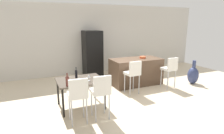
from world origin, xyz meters
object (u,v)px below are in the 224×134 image
dining_chair_near (78,94)px  wine_glass_left (89,76)px  wine_bottle_middle (76,74)px  wine_bottle_inner (67,81)px  fruit_bowl (143,57)px  bar_chair_left (133,72)px  bar_chair_middle (170,68)px  dining_chair_far (101,90)px  refrigerator (92,53)px  kitchen_island (136,71)px  floor_vase (193,75)px  dining_table (80,82)px  potted_plant (141,62)px

dining_chair_near → wine_glass_left: dining_chair_near is taller
wine_bottle_middle → wine_bottle_inner: bearing=-120.8°
fruit_bowl → bar_chair_left: bearing=-136.2°
bar_chair_middle → wine_bottle_inner: 3.54m
dining_chair_far → refrigerator: size_ratio=0.57×
dining_chair_far → refrigerator: 3.80m
kitchen_island → bar_chair_left: 1.04m
wine_bottle_inner → wine_bottle_middle: wine_bottle_inner is taller
floor_vase → dining_chair_far: bearing=-164.8°
dining_chair_near → wine_glass_left: (0.45, 0.64, 0.17)m
wine_bottle_middle → wine_glass_left: 0.44m
kitchen_island → dining_chair_far: bearing=-137.2°
dining_table → fruit_bowl: size_ratio=5.44×
dining_table → potted_plant: (3.62, 2.83, -0.31)m
dining_table → floor_vase: bearing=3.4°
dining_table → refrigerator: size_ratio=0.63×
dining_table → potted_plant: 4.60m
kitchen_island → wine_glass_left: kitchen_island is taller
wine_glass_left → refrigerator: 3.21m
bar_chair_left → bar_chair_middle: size_ratio=1.00×
bar_chair_middle → dining_chair_near: same height
wine_glass_left → refrigerator: bearing=70.4°
fruit_bowl → potted_plant: (1.08, 1.79, -0.60)m
dining_chair_far → wine_glass_left: size_ratio=6.03×
dining_table → wine_bottle_inner: size_ratio=3.70×
dining_table → kitchen_island: bearing=24.9°
bar_chair_middle → wine_glass_left: bar_chair_middle is taller
wine_bottle_inner → floor_vase: (4.58, 0.63, -0.54)m
dining_table → floor_vase: size_ratio=1.36×
floor_vase → wine_glass_left: bearing=-173.8°
wine_bottle_middle → fruit_bowl: 2.73m
kitchen_island → floor_vase: kitchen_island is taller
dining_chair_far → wine_glass_left: 0.66m
dining_chair_near → kitchen_island: bearing=36.4°
wine_glass_left → wine_bottle_inner: bearing=-161.2°
bar_chair_middle → dining_table: (-3.10, -0.23, -0.03)m
dining_chair_far → wine_bottle_middle: size_ratio=3.59×
bar_chair_middle → dining_chair_far: size_ratio=1.00×
kitchen_island → fruit_bowl: 0.56m
fruit_bowl → floor_vase: (1.65, -0.79, -0.64)m
refrigerator → potted_plant: 2.43m
dining_chair_far → floor_vase: dining_chair_far is taller
dining_chair_far → fruit_bowl: (2.28, 1.86, 0.26)m
kitchen_island → fruit_bowl: bearing=-3.6°
bar_chair_middle → dining_chair_near: size_ratio=1.00×
wine_bottle_middle → dining_chair_far: bearing=-72.9°
kitchen_island → wine_glass_left: (-2.10, -1.24, 0.40)m
bar_chair_middle → floor_vase: 1.15m
wine_glass_left → bar_chair_left: bearing=15.4°
kitchen_island → refrigerator: (-1.03, 1.78, 0.46)m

